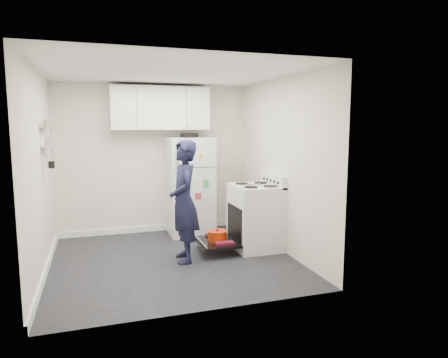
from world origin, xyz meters
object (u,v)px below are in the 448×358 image
object	(u,v)px
electric_range	(255,217)
open_oven_door	(217,239)
refrigerator	(190,186)
person	(184,201)

from	to	relation	value
electric_range	open_oven_door	world-z (taller)	electric_range
open_oven_door	refrigerator	xyz separation A→B (m)	(-0.14, 1.09, 0.63)
open_oven_door	refrigerator	world-z (taller)	refrigerator
electric_range	person	size ratio (longest dim) A/B	0.67
person	electric_range	bearing A→B (deg)	103.85
electric_range	refrigerator	size ratio (longest dim) A/B	0.65
person	refrigerator	bearing A→B (deg)	166.06
electric_range	refrigerator	world-z (taller)	refrigerator
open_oven_door	person	distance (m)	0.86
refrigerator	electric_range	bearing A→B (deg)	-56.64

